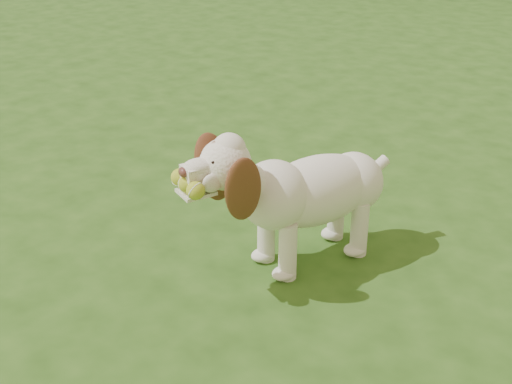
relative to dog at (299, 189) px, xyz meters
The scene contains 2 objects.
ground 0.93m from the dog, 48.93° to the left, with size 80.00×80.00×0.00m, color #254A15.
dog is the anchor object (origin of this frame).
Camera 1 is at (1.15, -3.00, 1.81)m, focal length 50.00 mm.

